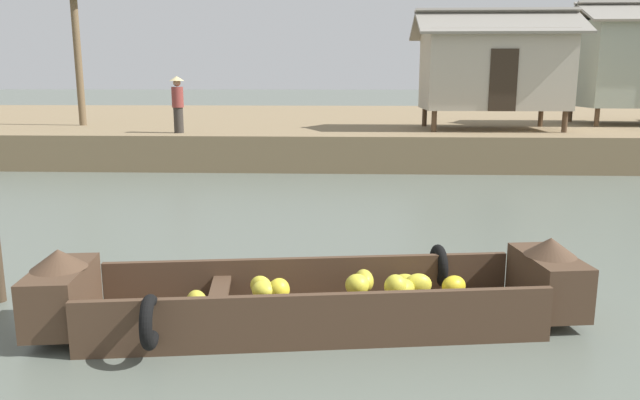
% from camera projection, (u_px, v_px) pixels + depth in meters
% --- Properties ---
extents(ground_plane, '(300.00, 300.00, 0.00)m').
position_uv_depth(ground_plane, '(371.00, 228.00, 10.64)').
color(ground_plane, '#596056').
extents(riverbank_strip, '(160.00, 20.00, 1.04)m').
position_uv_depth(riverbank_strip, '(357.00, 127.00, 26.34)').
color(riverbank_strip, '#7F6B4C').
rests_on(riverbank_strip, ground).
extents(banana_boat, '(5.82, 2.37, 0.91)m').
position_uv_depth(banana_boat, '(316.00, 298.00, 6.38)').
color(banana_boat, '#473323').
rests_on(banana_boat, ground).
extents(stilt_house_left, '(4.98, 3.15, 3.71)m').
position_uv_depth(stilt_house_left, '(493.00, 68.00, 18.65)').
color(stilt_house_left, '#4C3826').
rests_on(stilt_house_left, riverbank_strip).
extents(vendor_person, '(0.44, 0.44, 1.66)m').
position_uv_depth(vendor_person, '(178.00, 101.00, 17.52)').
color(vendor_person, '#332D28').
rests_on(vendor_person, riverbank_strip).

